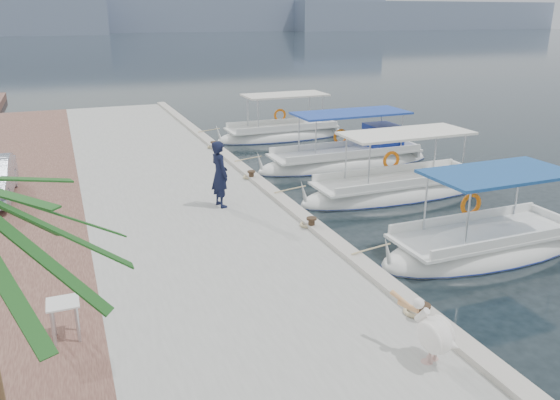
% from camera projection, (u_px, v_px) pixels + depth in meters
% --- Properties ---
extents(ground, '(400.00, 400.00, 0.00)m').
position_uv_depth(ground, '(349.00, 266.00, 13.75)').
color(ground, black).
rests_on(ground, ground).
extents(concrete_quay, '(6.00, 40.00, 0.50)m').
position_uv_depth(concrete_quay, '(187.00, 209.00, 17.00)').
color(concrete_quay, '#999994').
rests_on(concrete_quay, ground).
extents(quay_curb, '(0.44, 40.00, 0.12)m').
position_uv_depth(quay_curb, '(270.00, 190.00, 17.88)').
color(quay_curb, '#AEA79B').
rests_on(quay_curb, concrete_quay).
extents(cobblestone_strip, '(4.00, 40.00, 0.50)m').
position_uv_depth(cobblestone_strip, '(10.00, 232.00, 15.25)').
color(cobblestone_strip, brown).
rests_on(cobblestone_strip, ground).
extents(distant_hills, '(330.00, 60.00, 18.00)m').
position_uv_depth(distant_hills, '(155.00, 10.00, 198.77)').
color(distant_hills, gray).
rests_on(distant_hills, ground).
extents(fishing_caique_b, '(6.26, 2.20, 2.83)m').
position_uv_depth(fishing_caique_b, '(484.00, 249.00, 14.45)').
color(fishing_caique_b, white).
rests_on(fishing_caique_b, ground).
extents(fishing_caique_c, '(7.52, 2.10, 2.83)m').
position_uv_depth(fishing_caique_c, '(398.00, 192.00, 19.11)').
color(fishing_caique_c, white).
rests_on(fishing_caique_c, ground).
extents(fishing_caique_d, '(7.89, 2.21, 2.83)m').
position_uv_depth(fishing_caique_d, '(347.00, 161.00, 22.90)').
color(fishing_caique_d, white).
rests_on(fishing_caique_d, ground).
extents(fishing_caique_e, '(6.94, 2.15, 2.83)m').
position_uv_depth(fishing_caique_e, '(282.00, 136.00, 27.92)').
color(fishing_caique_e, white).
rests_on(fishing_caique_e, ground).
extents(mooring_bollards, '(0.28, 20.28, 0.33)m').
position_uv_depth(mooring_bollards, '(312.00, 222.00, 14.72)').
color(mooring_bollards, black).
rests_on(mooring_bollards, concrete_quay).
extents(pelican, '(0.67, 1.34, 1.04)m').
position_uv_depth(pelican, '(433.00, 333.00, 8.99)').
color(pelican, tan).
rests_on(pelican, concrete_quay).
extents(fisherman, '(0.61, 0.81, 2.02)m').
position_uv_depth(fisherman, '(220.00, 174.00, 16.23)').
color(fisherman, black).
rests_on(fisherman, concrete_quay).
extents(folding_table, '(0.55, 0.55, 0.73)m').
position_uv_depth(folding_table, '(64.00, 312.00, 9.63)').
color(folding_table, silver).
rests_on(folding_table, cobblestone_strip).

